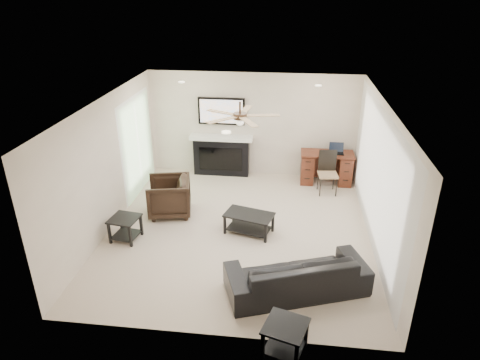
% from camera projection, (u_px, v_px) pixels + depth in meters
% --- Properties ---
extents(room_shell, '(5.50, 5.54, 2.52)m').
position_uv_depth(room_shell, '(250.00, 147.00, 7.64)').
color(room_shell, '#C5B09E').
rests_on(room_shell, ground).
extents(sofa, '(2.31, 1.52, 0.63)m').
position_uv_depth(sofa, '(297.00, 274.00, 6.54)').
color(sofa, black).
rests_on(sofa, ground).
extents(armchair, '(1.01, 0.99, 0.78)m').
position_uv_depth(armchair, '(169.00, 196.00, 8.73)').
color(armchair, black).
rests_on(armchair, ground).
extents(coffee_table, '(1.00, 0.72, 0.40)m').
position_uv_depth(coffee_table, '(249.00, 223.00, 8.13)').
color(coffee_table, black).
rests_on(coffee_table, ground).
extents(end_table_near, '(0.65, 0.65, 0.45)m').
position_uv_depth(end_table_near, '(285.00, 339.00, 5.47)').
color(end_table_near, black).
rests_on(end_table_near, ground).
extents(end_table_left, '(0.57, 0.57, 0.45)m').
position_uv_depth(end_table_left, '(126.00, 228.00, 7.91)').
color(end_table_left, black).
rests_on(end_table_left, ground).
extents(fireplace_unit, '(1.52, 0.34, 1.91)m').
position_uv_depth(fireplace_unit, '(221.00, 138.00, 10.30)').
color(fireplace_unit, black).
rests_on(fireplace_unit, ground).
extents(desk, '(1.22, 0.56, 0.76)m').
position_uv_depth(desk, '(326.00, 168.00, 10.09)').
color(desk, '#3E180F').
rests_on(desk, ground).
extents(desk_chair, '(0.46, 0.48, 0.97)m').
position_uv_depth(desk_chair, '(328.00, 173.00, 9.55)').
color(desk_chair, black).
rests_on(desk_chair, ground).
extents(laptop, '(0.33, 0.24, 0.23)m').
position_uv_depth(laptop, '(337.00, 149.00, 9.84)').
color(laptop, black).
rests_on(laptop, desk).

